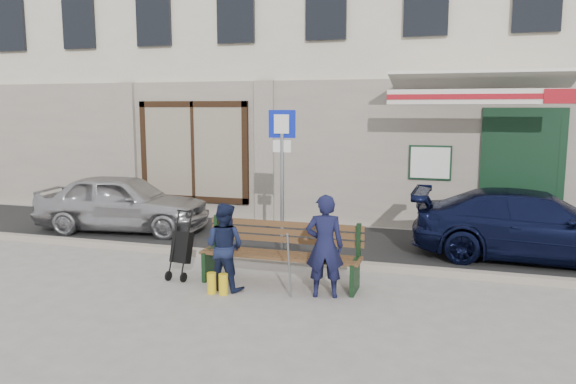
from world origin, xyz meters
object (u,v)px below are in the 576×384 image
at_px(bench, 277,254).
at_px(man, 325,246).
at_px(car_silver, 123,202).
at_px(parking_sign, 282,160).
at_px(stroller, 181,249).
at_px(woman, 224,246).
at_px(car_navy, 535,226).

bearing_deg(bench, man, -22.52).
xyz_separation_m(car_silver, parking_sign, (3.84, -0.96, 1.09)).
relative_size(parking_sign, man, 1.78).
distance_m(car_silver, parking_sign, 4.11).
bearing_deg(stroller, parking_sign, 65.32).
bearing_deg(man, parking_sign, -70.19).
xyz_separation_m(bench, woman, (-0.65, -0.43, 0.17)).
relative_size(parking_sign, stroller, 2.48).
bearing_deg(car_navy, man, 135.01).
height_order(parking_sign, man, parking_sign).
height_order(car_silver, man, man).
xyz_separation_m(car_silver, man, (5.05, -2.83, 0.10)).
distance_m(woman, stroller, 0.92).
distance_m(bench, stroller, 1.51).
bearing_deg(bench, parking_sign, 105.04).
bearing_deg(car_navy, parking_sign, 104.79).
bearing_deg(bench, stroller, -175.35).
height_order(bench, stroller, stroller).
bearing_deg(man, car_silver, -42.32).
relative_size(woman, stroller, 1.22).
distance_m(parking_sign, bench, 2.03).
relative_size(car_silver, parking_sign, 1.41).
relative_size(car_navy, woman, 3.26).
xyz_separation_m(car_silver, woman, (3.60, -2.93, 0.02)).
bearing_deg(woman, stroller, -11.87).
xyz_separation_m(bench, man, (0.80, -0.33, 0.26)).
xyz_separation_m(car_navy, man, (-3.00, -2.93, 0.12)).
height_order(car_navy, bench, car_navy).
distance_m(parking_sign, man, 2.44).
xyz_separation_m(car_silver, stroller, (2.75, -2.62, -0.16)).
bearing_deg(car_navy, car_silver, 91.44).
distance_m(car_silver, man, 5.79).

